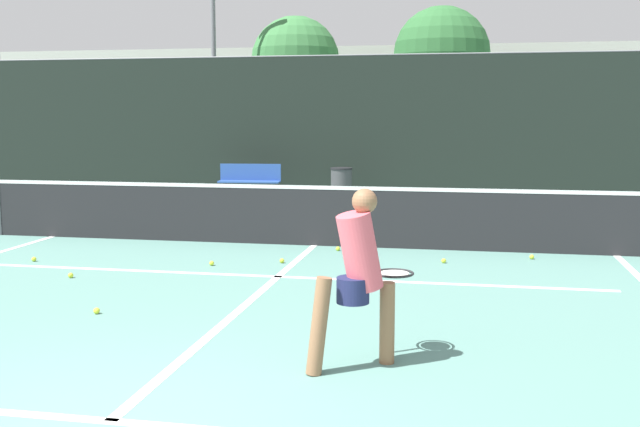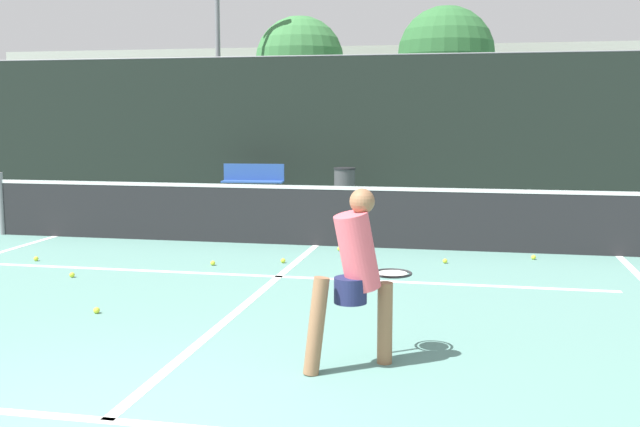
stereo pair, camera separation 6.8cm
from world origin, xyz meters
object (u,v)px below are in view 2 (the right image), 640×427
(player_practicing, at_px, (356,271))
(courtside_bench, at_px, (253,180))
(parked_car, at_px, (260,161))
(trash_bin, at_px, (345,184))

(player_practicing, height_order, courtside_bench, player_practicing)
(courtside_bench, xyz_separation_m, parked_car, (-1.39, 5.44, 0.11))
(trash_bin, distance_m, parked_car, 6.46)
(courtside_bench, height_order, parked_car, parked_car)
(courtside_bench, distance_m, trash_bin, 2.23)
(player_practicing, bearing_deg, parked_car, 72.83)
(parked_car, bearing_deg, player_practicing, -71.46)
(parked_car, bearing_deg, trash_bin, -55.89)
(courtside_bench, distance_m, parked_car, 5.61)
(courtside_bench, bearing_deg, parked_car, 99.28)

